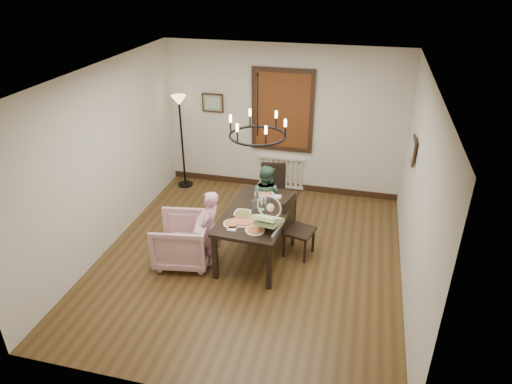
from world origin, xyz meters
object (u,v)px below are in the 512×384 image
at_px(dining_table, 257,216).
at_px(drinking_glass, 254,205).
at_px(seated_man, 265,204).
at_px(baby_bouncer, 268,217).
at_px(chair_right, 299,228).
at_px(armchair, 183,240).
at_px(elderly_woman, 211,234).
at_px(floor_lamp, 182,143).
at_px(chair_far, 273,193).

distance_m(dining_table, drinking_glass, 0.18).
relative_size(seated_man, drinking_glass, 6.99).
distance_m(seated_man, baby_bouncer, 1.29).
relative_size(dining_table, chair_right, 1.75).
distance_m(armchair, elderly_woman, 0.44).
distance_m(seated_man, floor_lamp, 2.34).
xyz_separation_m(seated_man, floor_lamp, (-1.94, 1.24, 0.42)).
height_order(seated_man, floor_lamp, floor_lamp).
distance_m(seated_man, drinking_glass, 0.77).
bearing_deg(elderly_woman, armchair, -74.70).
relative_size(chair_far, baby_bouncer, 1.88).
relative_size(dining_table, seated_man, 1.73).
xyz_separation_m(elderly_woman, baby_bouncer, (0.88, -0.06, 0.44)).
height_order(seated_man, baby_bouncer, baby_bouncer).
height_order(chair_far, armchair, chair_far).
bearing_deg(elderly_woman, drinking_glass, 130.16).
height_order(armchair, baby_bouncer, baby_bouncer).
relative_size(dining_table, armchair, 2.06).
bearing_deg(chair_right, chair_far, 45.66).
relative_size(dining_table, chair_far, 1.71).
bearing_deg(dining_table, elderly_woman, -146.65).
xyz_separation_m(armchair, drinking_glass, (0.97, 0.51, 0.46)).
xyz_separation_m(elderly_woman, drinking_glass, (0.55, 0.42, 0.34)).
xyz_separation_m(drinking_glass, floor_lamp, (-1.92, 1.93, 0.07)).
bearing_deg(seated_man, elderly_woman, 75.57).
relative_size(dining_table, elderly_woman, 1.71).
bearing_deg(baby_bouncer, seated_man, 112.57).
bearing_deg(drinking_glass, floor_lamp, 134.86).
bearing_deg(seated_man, drinking_glass, 101.15).
height_order(dining_table, armchair, dining_table).
bearing_deg(chair_far, elderly_woman, -121.91).
relative_size(elderly_woman, floor_lamp, 0.54).
xyz_separation_m(armchair, floor_lamp, (-0.95, 2.43, 0.53)).
bearing_deg(baby_bouncer, chair_right, 65.76).
bearing_deg(chair_right, dining_table, 116.76).
bearing_deg(drinking_glass, chair_far, 86.75).
xyz_separation_m(dining_table, armchair, (-1.04, -0.45, -0.31)).
distance_m(chair_far, drinking_glass, 1.15).
relative_size(drinking_glass, floor_lamp, 0.08).
bearing_deg(chair_right, baby_bouncer, 161.21).
bearing_deg(elderly_woman, chair_right, 115.46).
distance_m(chair_far, seated_man, 0.40).
bearing_deg(drinking_glass, elderly_woman, -143.05).
distance_m(chair_right, seated_man, 0.89).
relative_size(elderly_woman, drinking_glass, 7.05).
height_order(chair_far, drinking_glass, chair_far).
relative_size(chair_right, drinking_glass, 6.89).
distance_m(chair_far, elderly_woman, 1.63).
xyz_separation_m(dining_table, floor_lamp, (-1.98, 1.98, 0.22)).
bearing_deg(armchair, floor_lamp, -167.67).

